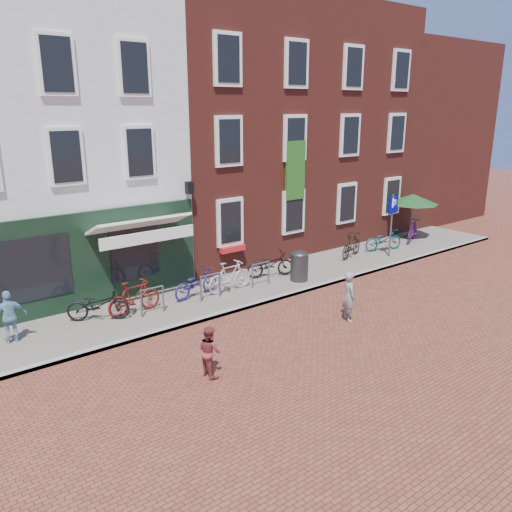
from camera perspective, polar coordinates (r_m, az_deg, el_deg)
ground at (r=16.32m, az=1.75°, el=-5.13°), size 80.00×80.00×0.00m
sidewalk at (r=17.99m, az=1.17°, el=-2.89°), size 24.00×3.00×0.10m
building_stucco at (r=19.34m, az=-24.04°, el=10.58°), size 8.00×8.00×9.00m
building_brick_mid at (r=22.08m, az=-5.92°, el=13.71°), size 6.00×8.00×10.00m
building_brick_right at (r=25.77m, az=5.81°, el=14.07°), size 6.00×8.00×10.00m
filler_right at (r=30.62m, az=14.90°, el=13.02°), size 7.00×8.00×9.00m
litter_bin at (r=17.91m, az=4.81°, el=-0.89°), size 0.62×0.62×1.14m
parking_sign at (r=21.14m, az=14.79°, el=4.38°), size 0.50×0.08×2.54m
parasol at (r=24.41m, az=16.95°, el=6.24°), size 2.28×2.28×2.14m
woman at (r=14.99m, az=10.23°, el=-4.41°), size 0.53×0.62×1.46m
boy at (r=11.95m, az=-5.15°, el=-10.42°), size 0.46×0.58×1.20m
cafe_person at (r=14.61m, az=-25.53°, el=-6.08°), size 0.84×0.39×1.40m
bicycle_0 at (r=15.27m, az=-17.03°, el=-5.19°), size 1.80×1.38×0.91m
bicycle_1 at (r=15.45m, az=-13.30°, el=-4.44°), size 1.71×0.59×1.01m
bicycle_2 at (r=16.50m, az=-6.64°, el=-2.95°), size 1.81×0.90×0.91m
bicycle_3 at (r=16.87m, az=-2.91°, el=-2.25°), size 1.69×0.52×1.01m
bicycle_4 at (r=18.27m, az=1.58°, el=-0.93°), size 1.83×1.11×0.91m
bicycle_5 at (r=20.96m, az=10.50°, el=1.21°), size 1.74×0.98×1.01m
bicycle_6 at (r=22.26m, az=13.87°, el=1.75°), size 1.83×1.06×0.91m
bicycle_7 at (r=24.04m, az=16.92°, el=2.70°), size 1.73×1.11×1.01m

